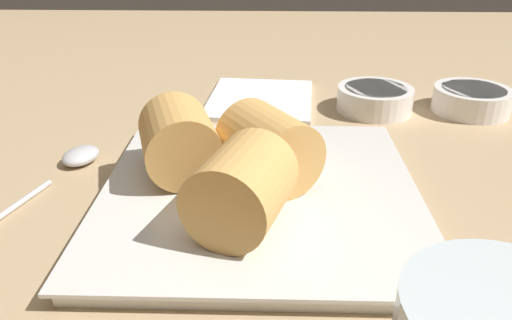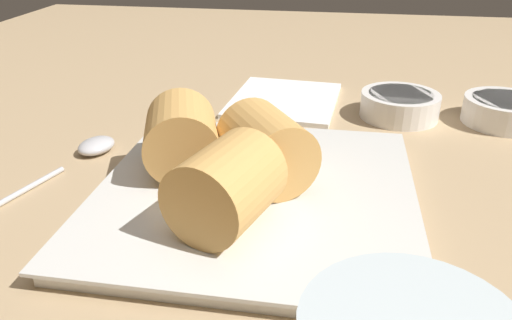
{
  "view_description": "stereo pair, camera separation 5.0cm",
  "coord_description": "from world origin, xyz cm",
  "px_view_note": "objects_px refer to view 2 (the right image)",
  "views": [
    {
      "loc": [
        37.62,
        0.34,
        24.32
      ],
      "look_at": [
        1.12,
        -0.67,
        6.05
      ],
      "focal_mm": 35.0,
      "sensor_mm": 36.0,
      "label": 1
    },
    {
      "loc": [
        37.14,
        5.32,
        24.32
      ],
      "look_at": [
        1.12,
        -0.67,
        6.05
      ],
      "focal_mm": 35.0,
      "sensor_mm": 36.0,
      "label": 2
    }
  ],
  "objects_px": {
    "serving_plate": "(256,195)",
    "dipping_bowl_near": "(400,104)",
    "spoon": "(88,151)",
    "dipping_bowl_far": "(505,110)",
    "napkin": "(284,100)"
  },
  "relations": [
    {
      "from": "serving_plate",
      "to": "dipping_bowl_near",
      "type": "bearing_deg",
      "value": 148.41
    },
    {
      "from": "spoon",
      "to": "dipping_bowl_far",
      "type": "bearing_deg",
      "value": 110.49
    },
    {
      "from": "dipping_bowl_near",
      "to": "spoon",
      "type": "bearing_deg",
      "value": -62.89
    },
    {
      "from": "spoon",
      "to": "napkin",
      "type": "distance_m",
      "value": 0.26
    },
    {
      "from": "dipping_bowl_near",
      "to": "napkin",
      "type": "relative_size",
      "value": 0.56
    },
    {
      "from": "dipping_bowl_far",
      "to": "napkin",
      "type": "distance_m",
      "value": 0.26
    },
    {
      "from": "dipping_bowl_near",
      "to": "dipping_bowl_far",
      "type": "height_order",
      "value": "same"
    },
    {
      "from": "dipping_bowl_far",
      "to": "napkin",
      "type": "bearing_deg",
      "value": -96.4
    },
    {
      "from": "spoon",
      "to": "napkin",
      "type": "relative_size",
      "value": 1.05
    },
    {
      "from": "spoon",
      "to": "napkin",
      "type": "height_order",
      "value": "spoon"
    },
    {
      "from": "dipping_bowl_near",
      "to": "napkin",
      "type": "distance_m",
      "value": 0.15
    },
    {
      "from": "dipping_bowl_far",
      "to": "spoon",
      "type": "xyz_separation_m",
      "value": [
        0.16,
        -0.44,
        -0.01
      ]
    },
    {
      "from": "dipping_bowl_far",
      "to": "spoon",
      "type": "distance_m",
      "value": 0.47
    },
    {
      "from": "napkin",
      "to": "dipping_bowl_far",
      "type": "bearing_deg",
      "value": 83.6
    },
    {
      "from": "serving_plate",
      "to": "napkin",
      "type": "distance_m",
      "value": 0.25
    }
  ]
}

